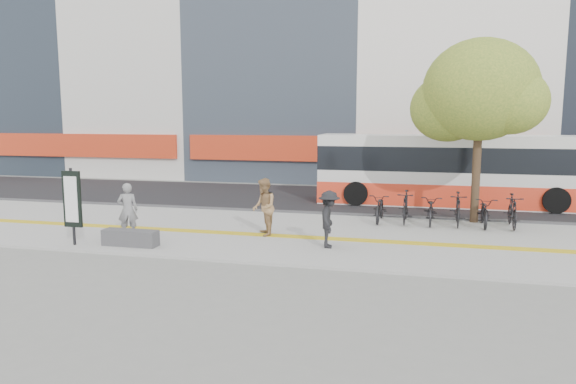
% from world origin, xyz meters
% --- Properties ---
extents(ground, '(120.00, 120.00, 0.00)m').
position_xyz_m(ground, '(0.00, 0.00, 0.00)').
color(ground, slate).
rests_on(ground, ground).
extents(sidewalk, '(40.00, 7.00, 0.08)m').
position_xyz_m(sidewalk, '(0.00, 1.50, 0.04)').
color(sidewalk, gray).
rests_on(sidewalk, ground).
extents(tactile_strip, '(40.00, 0.45, 0.01)m').
position_xyz_m(tactile_strip, '(0.00, 1.00, 0.09)').
color(tactile_strip, gold).
rests_on(tactile_strip, sidewalk).
extents(street, '(40.00, 8.00, 0.06)m').
position_xyz_m(street, '(0.00, 9.00, 0.03)').
color(street, black).
rests_on(street, ground).
extents(curb, '(40.00, 0.25, 0.14)m').
position_xyz_m(curb, '(0.00, 5.00, 0.07)').
color(curb, '#3C3B3E').
rests_on(curb, ground).
extents(bench, '(1.60, 0.45, 0.45)m').
position_xyz_m(bench, '(-2.60, -1.20, 0.30)').
color(bench, '#3C3B3E').
rests_on(bench, sidewalk).
extents(signboard, '(0.55, 0.10, 2.20)m').
position_xyz_m(signboard, '(-4.20, -1.51, 1.37)').
color(signboard, black).
rests_on(signboard, sidewalk).
extents(street_tree, '(4.40, 3.80, 6.31)m').
position_xyz_m(street_tree, '(7.18, 4.82, 4.51)').
color(street_tree, '#39281A').
rests_on(street_tree, sidewalk).
extents(bus, '(10.90, 2.58, 2.90)m').
position_xyz_m(bus, '(6.60, 8.50, 1.42)').
color(bus, silver).
rests_on(bus, street).
extents(bicycle_row, '(4.94, 1.91, 1.10)m').
position_xyz_m(bicycle_row, '(6.14, 4.00, 0.60)').
color(bicycle_row, black).
rests_on(bicycle_row, sidewalk).
extents(seated_woman, '(0.71, 0.60, 1.64)m').
position_xyz_m(seated_woman, '(-3.28, -0.14, 0.90)').
color(seated_woman, black).
rests_on(seated_woman, sidewalk).
extents(pedestrian_tan, '(0.96, 1.05, 1.77)m').
position_xyz_m(pedestrian_tan, '(0.71, 0.97, 0.96)').
color(pedestrian_tan, '#987249').
rests_on(pedestrian_tan, sidewalk).
extents(pedestrian_dark, '(0.72, 1.10, 1.60)m').
position_xyz_m(pedestrian_dark, '(2.89, -0.06, 0.88)').
color(pedestrian_dark, black).
rests_on(pedestrian_dark, sidewalk).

